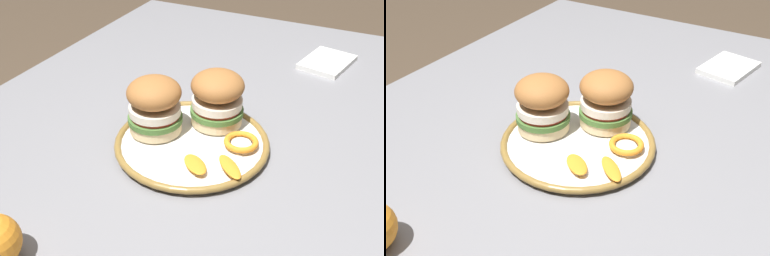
{
  "view_description": "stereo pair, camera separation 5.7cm",
  "coord_description": "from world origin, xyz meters",
  "views": [
    {
      "loc": [
        -0.63,
        -0.23,
        1.19
      ],
      "look_at": [
        -0.05,
        0.05,
        0.77
      ],
      "focal_mm": 42.39,
      "sensor_mm": 36.0,
      "label": 1
    },
    {
      "loc": [
        -0.6,
        -0.28,
        1.19
      ],
      "look_at": [
        -0.05,
        0.05,
        0.77
      ],
      "focal_mm": 42.39,
      "sensor_mm": 36.0,
      "label": 2
    }
  ],
  "objects": [
    {
      "name": "dining_table",
      "position": [
        0.0,
        0.0,
        0.64
      ],
      "size": [
        1.25,
        1.05,
        0.73
      ],
      "color": "gray",
      "rests_on": "ground"
    },
    {
      "name": "folded_napkin",
      "position": [
        0.39,
        -0.09,
        0.73
      ],
      "size": [
        0.15,
        0.12,
        0.01
      ],
      "primitive_type": "cube",
      "rotation": [
        0.0,
        0.0,
        2.93
      ],
      "color": "white",
      "rests_on": "dining_table"
    },
    {
      "name": "sandwich_half_right",
      "position": [
        0.02,
        0.04,
        0.8
      ],
      "size": [
        0.13,
        0.13,
        0.1
      ],
      "color": "beige",
      "rests_on": "dinner_plate"
    },
    {
      "name": "orange_peel_strip_long",
      "position": [
        -0.12,
        0.02,
        0.75
      ],
      "size": [
        0.06,
        0.06,
        0.01
      ],
      "color": "orange",
      "rests_on": "dinner_plate"
    },
    {
      "name": "sandwich_half_left",
      "position": [
        -0.05,
        0.12,
        0.8
      ],
      "size": [
        0.13,
        0.13,
        0.1
      ],
      "color": "beige",
      "rests_on": "dinner_plate"
    },
    {
      "name": "orange_peel_strip_short",
      "position": [
        -0.1,
        -0.04,
        0.75
      ],
      "size": [
        0.06,
        0.06,
        0.01
      ],
      "color": "orange",
      "rests_on": "dinner_plate"
    },
    {
      "name": "orange_peel_curled",
      "position": [
        -0.03,
        -0.03,
        0.75
      ],
      "size": [
        0.08,
        0.08,
        0.01
      ],
      "color": "orange",
      "rests_on": "dinner_plate"
    },
    {
      "name": "dinner_plate",
      "position": [
        -0.05,
        0.05,
        0.74
      ],
      "size": [
        0.27,
        0.27,
        0.02
      ],
      "color": "white",
      "rests_on": "dining_table"
    }
  ]
}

